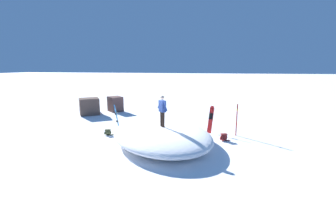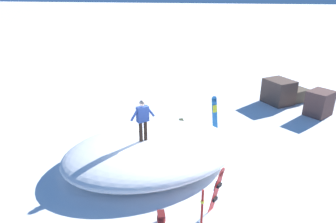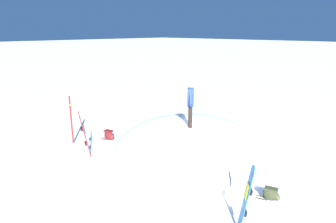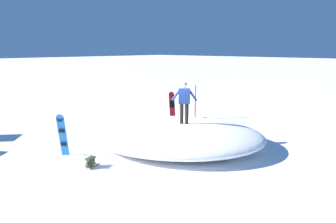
% 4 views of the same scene
% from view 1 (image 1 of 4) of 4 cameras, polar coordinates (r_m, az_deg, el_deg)
% --- Properties ---
extents(ground, '(240.00, 240.00, 0.00)m').
position_cam_1_polar(ground, '(12.71, -0.59, -7.48)').
color(ground, white).
extents(snow_mound, '(8.51, 7.96, 0.99)m').
position_cam_1_polar(snow_mound, '(12.35, -1.75, -5.63)').
color(snow_mound, white).
rests_on(snow_mound, ground).
extents(snowboarder_standing, '(0.81, 0.71, 1.63)m').
position_cam_1_polar(snowboarder_standing, '(11.69, -1.42, 0.60)').
color(snowboarder_standing, black).
rests_on(snowboarder_standing, snow_mound).
extents(snowboard_primary_upright, '(0.39, 0.38, 1.61)m').
position_cam_1_polar(snowboard_primary_upright, '(15.49, -12.77, -1.12)').
color(snowboard_primary_upright, '#2672BF').
rests_on(snowboard_primary_upright, ground).
extents(snowboard_secondary_upright, '(0.44, 0.42, 1.68)m').
position_cam_1_polar(snowboard_secondary_upright, '(14.40, 10.65, -1.82)').
color(snowboard_secondary_upright, red).
rests_on(snowboard_secondary_upright, ground).
extents(backpack_near, '(0.37, 0.62, 0.42)m').
position_cam_1_polar(backpack_near, '(13.09, 13.73, -6.26)').
color(backpack_near, maroon).
rests_on(backpack_near, ground).
extents(backpack_far, '(0.36, 0.61, 0.36)m').
position_cam_1_polar(backpack_far, '(14.22, -14.83, -5.03)').
color(backpack_far, '#383D23').
rests_on(backpack_far, ground).
extents(trail_marker_pole, '(0.10, 0.10, 1.91)m').
position_cam_1_polar(trail_marker_pole, '(14.09, 16.80, -1.85)').
color(trail_marker_pole, '#A51E19').
rests_on(trail_marker_pole, ground).
extents(rock_outcrop, '(3.67, 3.75, 1.42)m').
position_cam_1_polar(rock_outcrop, '(21.02, -17.09, 1.34)').
color(rock_outcrop, brown).
rests_on(rock_outcrop, ground).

